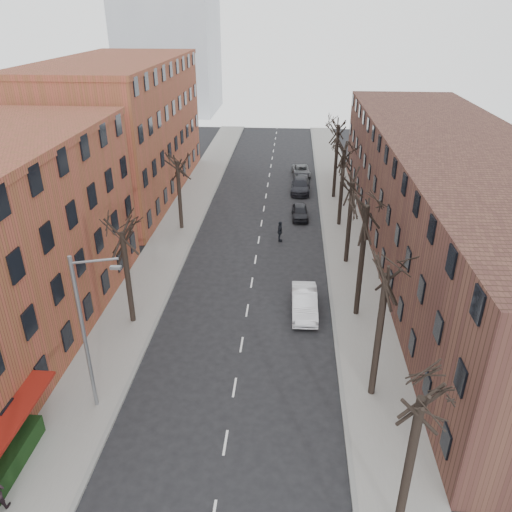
# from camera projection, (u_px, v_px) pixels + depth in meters

# --- Properties ---
(sidewalk_left) EXTENTS (4.00, 90.00, 0.15)m
(sidewalk_left) POSITION_uv_depth(u_px,v_px,m) (180.00, 224.00, 49.12)
(sidewalk_left) COLOR gray
(sidewalk_left) RESTS_ON ground
(sidewalk_right) EXTENTS (4.00, 90.00, 0.15)m
(sidewalk_right) POSITION_uv_depth(u_px,v_px,m) (344.00, 229.00, 48.07)
(sidewalk_right) COLOR gray
(sidewalk_right) RESTS_ON ground
(building_left_far) EXTENTS (12.00, 28.00, 14.00)m
(building_left_far) POSITION_uv_depth(u_px,v_px,m) (121.00, 132.00, 54.58)
(building_left_far) COLOR brown
(building_left_far) RESTS_ON ground
(building_right) EXTENTS (12.00, 50.00, 10.00)m
(building_right) POSITION_uv_depth(u_px,v_px,m) (452.00, 201.00, 40.88)
(building_right) COLOR #503025
(building_right) RESTS_ON ground
(awning_left) EXTENTS (1.20, 7.00, 0.15)m
(awning_left) POSITION_uv_depth(u_px,v_px,m) (21.00, 464.00, 23.36)
(awning_left) COLOR maroon
(awning_left) RESTS_ON ground
(hedge) EXTENTS (0.80, 6.00, 1.00)m
(hedge) POSITION_uv_depth(u_px,v_px,m) (5.00, 472.00, 22.18)
(hedge) COLOR black
(hedge) RESTS_ON sidewalk_left
(tree_right_b) EXTENTS (5.20, 5.20, 10.80)m
(tree_right_b) POSITION_uv_depth(u_px,v_px,m) (371.00, 394.00, 27.60)
(tree_right_b) COLOR black
(tree_right_b) RESTS_ON ground
(tree_right_c) EXTENTS (5.20, 5.20, 11.60)m
(tree_right_c) POSITION_uv_depth(u_px,v_px,m) (356.00, 315.00, 34.74)
(tree_right_c) COLOR black
(tree_right_c) RESTS_ON ground
(tree_right_d) EXTENTS (5.20, 5.20, 10.00)m
(tree_right_d) POSITION_uv_depth(u_px,v_px,m) (346.00, 262.00, 41.88)
(tree_right_d) COLOR black
(tree_right_d) RESTS_ON ground
(tree_right_e) EXTENTS (5.20, 5.20, 10.80)m
(tree_right_e) POSITION_uv_depth(u_px,v_px,m) (339.00, 225.00, 49.02)
(tree_right_e) COLOR black
(tree_right_e) RESTS_ON ground
(tree_right_f) EXTENTS (5.20, 5.20, 11.60)m
(tree_right_f) POSITION_uv_depth(u_px,v_px,m) (333.00, 198.00, 56.16)
(tree_right_f) COLOR black
(tree_right_f) RESTS_ON ground
(tree_left_a) EXTENTS (5.20, 5.20, 9.50)m
(tree_left_a) POSITION_uv_depth(u_px,v_px,m) (134.00, 322.00, 33.95)
(tree_left_a) COLOR black
(tree_left_a) RESTS_ON ground
(tree_left_b) EXTENTS (5.20, 5.20, 9.50)m
(tree_left_b) POSITION_uv_depth(u_px,v_px,m) (182.00, 229.00, 48.23)
(tree_left_b) COLOR black
(tree_left_b) RESTS_ON ground
(streetlight) EXTENTS (2.45, 0.22, 9.03)m
(streetlight) POSITION_uv_depth(u_px,v_px,m) (86.00, 329.00, 24.54)
(streetlight) COLOR slate
(streetlight) RESTS_ON ground
(silver_sedan) EXTENTS (1.82, 4.97, 1.63)m
(silver_sedan) POSITION_uv_depth(u_px,v_px,m) (304.00, 303.00, 34.65)
(silver_sedan) COLOR silver
(silver_sedan) RESTS_ON ground
(parked_car_near) EXTENTS (1.79, 4.06, 1.36)m
(parked_car_near) POSITION_uv_depth(u_px,v_px,m) (300.00, 212.00, 50.43)
(parked_car_near) COLOR black
(parked_car_near) RESTS_ON ground
(parked_car_mid) EXTENTS (2.31, 5.32, 1.52)m
(parked_car_mid) POSITION_uv_depth(u_px,v_px,m) (301.00, 186.00, 57.62)
(parked_car_mid) COLOR black
(parked_car_mid) RESTS_ON ground
(parked_car_far) EXTENTS (2.53, 4.75, 1.27)m
(parked_car_far) POSITION_uv_depth(u_px,v_px,m) (301.00, 171.00, 63.20)
(parked_car_far) COLOR #5B5E63
(parked_car_far) RESTS_ON ground
(pedestrian_crossing) EXTENTS (0.52, 1.16, 1.95)m
(pedestrian_crossing) POSITION_uv_depth(u_px,v_px,m) (280.00, 232.00, 45.24)
(pedestrian_crossing) COLOR black
(pedestrian_crossing) RESTS_ON ground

